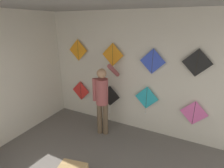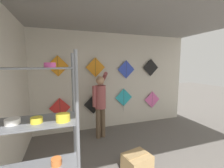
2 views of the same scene
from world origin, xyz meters
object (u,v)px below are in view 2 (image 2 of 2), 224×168
at_px(kite_5, 95,67).
at_px(kite_6, 126,69).
at_px(shelf_rack, 28,153).
at_px(kite_3, 152,100).
at_px(kite_1, 93,106).
at_px(kite_7, 151,68).
at_px(kite_0, 60,108).
at_px(kite_2, 124,98).
at_px(kite_4, 58,66).
at_px(cardboard_box, 137,164).
at_px(shopkeeper, 100,101).

bearing_deg(kite_5, kite_6, 0.00).
xyz_separation_m(shelf_rack, kite_3, (3.12, 2.77, -0.37)).
relative_size(shelf_rack, kite_5, 3.63).
bearing_deg(shelf_rack, kite_1, 67.51).
bearing_deg(kite_7, kite_0, 180.00).
relative_size(kite_0, kite_2, 0.80).
bearing_deg(kite_5, kite_3, 0.00).
relative_size(kite_1, kite_4, 1.38).
xyz_separation_m(kite_1, kite_5, (0.08, 0.00, 1.10)).
xyz_separation_m(kite_6, kite_7, (0.86, 0.00, 0.05)).
xyz_separation_m(cardboard_box, kite_0, (-1.25, 2.03, 0.56)).
relative_size(shelf_rack, kite_3, 3.63).
bearing_deg(kite_7, kite_3, 0.00).
bearing_deg(kite_0, kite_4, 180.00).
relative_size(cardboard_box, kite_4, 0.93).
bearing_deg(shelf_rack, kite_5, 66.17).
bearing_deg(kite_4, kite_2, -0.02).
bearing_deg(kite_4, kite_6, 0.00).
distance_m(kite_3, kite_6, 1.38).
relative_size(shopkeeper, kite_1, 2.25).
bearing_deg(cardboard_box, kite_5, 97.41).
bearing_deg(kite_2, cardboard_box, -106.74).
xyz_separation_m(shelf_rack, kite_1, (1.14, 2.77, -0.40)).
height_order(shopkeeper, kite_7, kite_7).
distance_m(shelf_rack, kite_6, 3.57).
bearing_deg(kite_6, kite_1, -179.94).
height_order(kite_0, kite_3, kite_3).
bearing_deg(kite_3, cardboard_box, -128.80).
bearing_deg(kite_7, kite_5, 180.00).
bearing_deg(kite_0, shelf_rack, -94.78).
height_order(shelf_rack, kite_2, shelf_rack).
xyz_separation_m(shopkeeper, kite_6, (0.95, 0.52, 0.79)).
height_order(shopkeeper, kite_4, kite_4).
bearing_deg(shopkeeper, kite_6, 14.07).
relative_size(shelf_rack, kite_2, 2.90).
distance_m(shelf_rack, kite_0, 2.80).
xyz_separation_m(kite_1, kite_6, (1.02, 0.00, 1.03)).
height_order(kite_1, kite_7, kite_7).
bearing_deg(kite_3, kite_6, 180.00).
height_order(kite_5, kite_7, kite_5).
relative_size(shelf_rack, kite_0, 3.63).
bearing_deg(kite_6, kite_7, 0.00).
xyz_separation_m(shopkeeper, kite_3, (1.90, 0.52, -0.22)).
distance_m(kite_0, kite_6, 2.19).
xyz_separation_m(shelf_rack, kite_2, (2.10, 2.77, -0.25)).
distance_m(kite_1, kite_7, 2.17).
bearing_deg(cardboard_box, kite_1, 99.55).
height_order(kite_4, kite_5, kite_4).
height_order(shelf_rack, kite_0, shelf_rack).
relative_size(cardboard_box, kite_5, 0.93).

